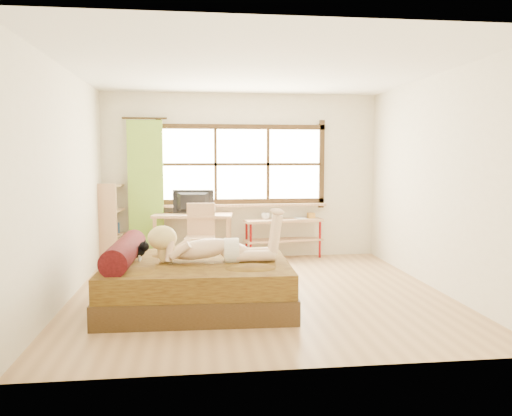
{
  "coord_description": "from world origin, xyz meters",
  "views": [
    {
      "loc": [
        -0.76,
        -5.97,
        1.66
      ],
      "look_at": [
        -0.01,
        0.2,
        1.03
      ],
      "focal_mm": 35.0,
      "sensor_mm": 36.0,
      "label": 1
    }
  ],
  "objects": [
    {
      "name": "floor",
      "position": [
        0.0,
        0.0,
        0.0
      ],
      "size": [
        4.5,
        4.5,
        0.0
      ],
      "primitive_type": "plane",
      "color": "#9E754C",
      "rests_on": "ground"
    },
    {
      "name": "ceiling",
      "position": [
        0.0,
        0.0,
        2.7
      ],
      "size": [
        4.5,
        4.5,
        0.0
      ],
      "primitive_type": "plane",
      "rotation": [
        3.14,
        0.0,
        0.0
      ],
      "color": "white",
      "rests_on": "wall_back"
    },
    {
      "name": "wall_back",
      "position": [
        0.0,
        2.25,
        1.35
      ],
      "size": [
        4.5,
        0.0,
        4.5
      ],
      "primitive_type": "plane",
      "rotation": [
        1.57,
        0.0,
        0.0
      ],
      "color": "silver",
      "rests_on": "floor"
    },
    {
      "name": "wall_front",
      "position": [
        0.0,
        -2.25,
        1.35
      ],
      "size": [
        4.5,
        0.0,
        4.5
      ],
      "primitive_type": "plane",
      "rotation": [
        -1.57,
        0.0,
        0.0
      ],
      "color": "silver",
      "rests_on": "floor"
    },
    {
      "name": "wall_left",
      "position": [
        -2.25,
        0.0,
        1.35
      ],
      "size": [
        0.0,
        4.5,
        4.5
      ],
      "primitive_type": "plane",
      "rotation": [
        1.57,
        0.0,
        1.57
      ],
      "color": "silver",
      "rests_on": "floor"
    },
    {
      "name": "wall_right",
      "position": [
        2.25,
        0.0,
        1.35
      ],
      "size": [
        0.0,
        4.5,
        4.5
      ],
      "primitive_type": "plane",
      "rotation": [
        1.57,
        0.0,
        -1.57
      ],
      "color": "silver",
      "rests_on": "floor"
    },
    {
      "name": "window",
      "position": [
        0.0,
        2.22,
        1.51
      ],
      "size": [
        2.8,
        0.16,
        1.46
      ],
      "color": "#FFEDBF",
      "rests_on": "wall_back"
    },
    {
      "name": "curtain",
      "position": [
        -1.55,
        2.13,
        1.15
      ],
      "size": [
        0.55,
        0.1,
        2.2
      ],
      "primitive_type": "cube",
      "color": "olive",
      "rests_on": "wall_back"
    },
    {
      "name": "bed",
      "position": [
        -0.8,
        -0.45,
        0.28
      ],
      "size": [
        2.09,
        1.69,
        0.78
      ],
      "rotation": [
        0.0,
        0.0,
        -0.03
      ],
      "color": "black",
      "rests_on": "floor"
    },
    {
      "name": "woman",
      "position": [
        -0.6,
        -0.5,
        0.82
      ],
      "size": [
        1.44,
        0.45,
        0.61
      ],
      "primitive_type": null,
      "rotation": [
        0.0,
        0.0,
        -0.03
      ],
      "color": "beige",
      "rests_on": "bed"
    },
    {
      "name": "kitten",
      "position": [
        -1.47,
        -0.35,
        0.63
      ],
      "size": [
        0.31,
        0.13,
        0.25
      ],
      "primitive_type": null,
      "rotation": [
        0.0,
        0.0,
        -0.03
      ],
      "color": "black",
      "rests_on": "bed"
    },
    {
      "name": "desk",
      "position": [
        -0.81,
        1.95,
        0.67
      ],
      "size": [
        1.29,
        0.71,
        0.77
      ],
      "rotation": [
        0.0,
        0.0,
        -0.12
      ],
      "color": "tan",
      "rests_on": "floor"
    },
    {
      "name": "monitor",
      "position": [
        -0.81,
        2.0,
        0.96
      ],
      "size": [
        0.66,
        0.17,
        0.38
      ],
      "primitive_type": "imported",
      "rotation": [
        0.0,
        0.0,
        3.02
      ],
      "color": "black",
      "rests_on": "desk"
    },
    {
      "name": "chair",
      "position": [
        -0.7,
        1.59,
        0.54
      ],
      "size": [
        0.48,
        0.48,
        0.97
      ],
      "rotation": [
        0.0,
        0.0,
        -0.12
      ],
      "color": "tan",
      "rests_on": "floor"
    },
    {
      "name": "pipe_shelf",
      "position": [
        0.69,
        2.07,
        0.48
      ],
      "size": [
        1.34,
        0.53,
        0.74
      ],
      "rotation": [
        0.0,
        0.0,
        0.16
      ],
      "color": "tan",
      "rests_on": "floor"
    },
    {
      "name": "cup",
      "position": [
        0.37,
        2.07,
        0.7
      ],
      "size": [
        0.15,
        0.15,
        0.11
      ],
      "primitive_type": "imported",
      "rotation": [
        0.0,
        0.0,
        0.16
      ],
      "color": "gray",
      "rests_on": "pipe_shelf"
    },
    {
      "name": "book",
      "position": [
        0.87,
        2.07,
        0.66
      ],
      "size": [
        0.2,
        0.26,
        0.02
      ],
      "primitive_type": "imported",
      "rotation": [
        0.0,
        0.0,
        0.16
      ],
      "color": "gray",
      "rests_on": "pipe_shelf"
    },
    {
      "name": "bookshelf",
      "position": [
        -2.08,
        2.1,
        0.64
      ],
      "size": [
        0.39,
        0.59,
        1.26
      ],
      "rotation": [
        0.0,
        0.0,
        -0.16
      ],
      "color": "tan",
      "rests_on": "floor"
    }
  ]
}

